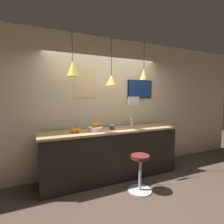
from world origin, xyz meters
TOP-DOWN VIEW (x-y plane):
  - ground_plane at (0.00, 0.00)m, footprint 14.00×14.00m
  - back_wall at (0.00, 1.13)m, footprint 8.00×0.06m
  - service_counter at (0.00, 0.70)m, footprint 2.79×0.63m
  - bar_stool at (0.23, 0.03)m, footprint 0.42×0.42m
  - fruit_bowl at (-0.35, 0.70)m, footprint 0.29×0.29m
  - orange_pile at (-0.73, 0.71)m, footprint 0.19×0.22m
  - juice_bottle at (0.45, 0.70)m, footprint 0.07×0.07m
  - spread_jar at (0.00, 0.70)m, footprint 0.10×0.10m
  - pendant_lamp_left at (-0.76, 0.73)m, footprint 0.21×0.21m
  - pendant_lamp_middle at (0.00, 0.73)m, footprint 0.22×0.22m
  - pendant_lamp_right at (0.76, 0.73)m, footprint 0.17×0.17m
  - mounted_tv at (0.89, 1.08)m, footprint 0.65×0.04m
  - hanging_menu_board at (0.36, 0.47)m, footprint 0.24×0.01m
  - wall_poster at (-0.42, 1.09)m, footprint 0.48×0.01m

SIDE VIEW (x-z plane):
  - ground_plane at x=0.00m, z-range 0.00..0.00m
  - bar_stool at x=0.23m, z-range 0.07..0.71m
  - service_counter at x=0.00m, z-range 0.00..0.99m
  - orange_pile at x=-0.73m, z-range 0.99..1.07m
  - spread_jar at x=0.00m, z-range 0.99..1.08m
  - fruit_bowl at x=-0.35m, z-range 0.97..1.13m
  - juice_bottle at x=0.45m, z-range 0.97..1.24m
  - back_wall at x=0.00m, z-range 0.00..2.90m
  - hanging_menu_board at x=0.36m, z-range 1.47..1.64m
  - mounted_tv at x=0.89m, z-range 1.62..2.03m
  - wall_poster at x=-0.42m, z-range 1.62..2.26m
  - pendant_lamp_middle at x=0.00m, z-range 1.50..2.44m
  - pendant_lamp_right at x=0.76m, z-range 1.72..2.52m
  - pendant_lamp_left at x=-0.76m, z-range 1.74..2.54m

